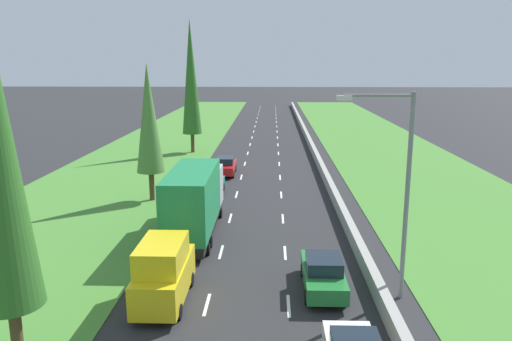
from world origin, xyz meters
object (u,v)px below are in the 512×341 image
object	(u,v)px
red_sedan_left_lane	(225,166)
poplar_tree_second	(149,119)
green_sedan_right_lane	(323,273)
teal_sedan_left_lane	(211,185)
poplar_tree_third	(191,77)
green_box_truck_left_lane	(195,200)
street_light_mast	(400,182)
yellow_van_left_lane	(164,272)

from	to	relation	value
red_sedan_left_lane	poplar_tree_second	xyz separation A→B (m)	(-4.68, -8.84, 5.30)
green_sedan_right_lane	red_sedan_left_lane	bearing A→B (deg)	105.79
green_sedan_right_lane	red_sedan_left_lane	world-z (taller)	same
green_sedan_right_lane	teal_sedan_left_lane	xyz separation A→B (m)	(-7.09, 16.23, 0.00)
red_sedan_left_lane	poplar_tree_third	distance (m)	14.47
green_sedan_right_lane	teal_sedan_left_lane	distance (m)	17.71
green_box_truck_left_lane	poplar_tree_second	world-z (taller)	poplar_tree_second
poplar_tree_third	green_sedan_right_lane	bearing A→B (deg)	-71.79
teal_sedan_left_lane	street_light_mast	xyz separation A→B (m)	(10.11, -16.83, 4.42)
red_sedan_left_lane	poplar_tree_third	bearing A→B (deg)	113.02
green_box_truck_left_lane	teal_sedan_left_lane	world-z (taller)	green_box_truck_left_lane
poplar_tree_second	green_sedan_right_lane	bearing A→B (deg)	-52.28
red_sedan_left_lane	green_box_truck_left_lane	bearing A→B (deg)	-90.91
yellow_van_left_lane	street_light_mast	xyz separation A→B (m)	(9.97, 0.79, 3.83)
yellow_van_left_lane	street_light_mast	bearing A→B (deg)	4.54
yellow_van_left_lane	poplar_tree_second	xyz separation A→B (m)	(-4.37, 16.03, 4.71)
poplar_tree_third	street_light_mast	xyz separation A→B (m)	(14.46, -35.37, -3.24)
teal_sedan_left_lane	poplar_tree_third	size ratio (longest dim) A/B	0.30
green_sedan_right_lane	poplar_tree_third	size ratio (longest dim) A/B	0.30
poplar_tree_second	poplar_tree_third	size ratio (longest dim) A/B	0.68
green_box_truck_left_lane	poplar_tree_third	world-z (taller)	poplar_tree_third
teal_sedan_left_lane	poplar_tree_third	bearing A→B (deg)	103.19
green_box_truck_left_lane	red_sedan_left_lane	xyz separation A→B (m)	(0.26, 16.38, -1.37)
teal_sedan_left_lane	red_sedan_left_lane	size ratio (longest dim) A/B	1.00
green_box_truck_left_lane	teal_sedan_left_lane	distance (m)	9.24
teal_sedan_left_lane	red_sedan_left_lane	world-z (taller)	same
green_box_truck_left_lane	poplar_tree_second	bearing A→B (deg)	120.39
green_sedan_right_lane	green_box_truck_left_lane	bearing A→B (deg)	134.19
red_sedan_left_lane	yellow_van_left_lane	bearing A→B (deg)	-90.72
green_sedan_right_lane	green_box_truck_left_lane	world-z (taller)	green_box_truck_left_lane
yellow_van_left_lane	poplar_tree_third	xyz separation A→B (m)	(-4.48, 36.16, 7.08)
poplar_tree_second	poplar_tree_third	distance (m)	20.27
poplar_tree_second	yellow_van_left_lane	bearing A→B (deg)	-74.76
teal_sedan_left_lane	poplar_tree_third	world-z (taller)	poplar_tree_third
green_sedan_right_lane	teal_sedan_left_lane	size ratio (longest dim) A/B	1.00
red_sedan_left_lane	street_light_mast	distance (m)	26.31
green_sedan_right_lane	poplar_tree_third	xyz separation A→B (m)	(-11.44, 34.77, 7.66)
poplar_tree_third	poplar_tree_second	bearing A→B (deg)	-89.67
yellow_van_left_lane	street_light_mast	world-z (taller)	street_light_mast
red_sedan_left_lane	green_sedan_right_lane	bearing A→B (deg)	-74.21
poplar_tree_third	yellow_van_left_lane	bearing A→B (deg)	-82.93
red_sedan_left_lane	poplar_tree_second	size ratio (longest dim) A/B	0.44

